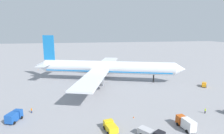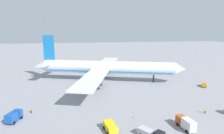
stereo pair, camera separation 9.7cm
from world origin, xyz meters
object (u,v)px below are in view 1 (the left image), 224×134
object	(u,v)px
service_truck_5	(14,116)
traffic_cone_1	(134,117)
service_truck_3	(186,123)
ground_worker_0	(31,110)
service_truck_4	(111,127)
traffic_cone_0	(38,70)
service_van	(204,84)
ground_worker_1	(205,111)
service_truck_2	(152,134)
baggage_cart_0	(141,64)
airliner	(105,68)

from	to	relation	value
service_truck_5	traffic_cone_1	world-z (taller)	service_truck_5
service_truck_3	service_truck_5	distance (m)	48.35
service_truck_5	ground_worker_0	distance (m)	6.17
service_truck_4	traffic_cone_0	world-z (taller)	service_truck_4
service_truck_3	traffic_cone_1	size ratio (longest dim) A/B	11.39
service_van	ground_worker_1	world-z (taller)	service_van
service_truck_2	ground_worker_1	size ratio (longest dim) A/B	3.81
baggage_cart_0	ground_worker_1	xyz separation A→B (m)	(-8.86, -84.07, 0.63)
service_truck_4	service_van	size ratio (longest dim) A/B	1.14
airliner	traffic_cone_1	world-z (taller)	airliner
airliner	service_van	world-z (taller)	airliner
service_truck_4	traffic_cone_1	distance (m)	10.18
baggage_cart_0	service_van	bearing A→B (deg)	-80.49
airliner	service_truck_5	bearing A→B (deg)	-130.50
service_truck_3	ground_worker_0	distance (m)	46.53
ground_worker_0	airliner	bearing A→B (deg)	49.00
traffic_cone_1	service_truck_5	bearing A→B (deg)	172.46
service_truck_2	service_truck_4	size ratio (longest dim) A/B	1.29
traffic_cone_0	service_truck_2	bearing A→B (deg)	-64.39
ground_worker_0	traffic_cone_0	xyz separation A→B (m)	(-10.26, 67.27, -0.63)
service_van	baggage_cart_0	xyz separation A→B (m)	(-9.86, 58.86, -0.77)
ground_worker_0	traffic_cone_0	world-z (taller)	ground_worker_0
airliner	service_truck_5	world-z (taller)	airliner
service_van	traffic_cone_1	world-z (taller)	service_van
service_truck_3	airliner	bearing A→B (deg)	104.75
service_van	ground_worker_1	xyz separation A→B (m)	(-18.71, -25.21, -0.13)
service_van	traffic_cone_0	distance (m)	98.69
service_truck_2	traffic_cone_1	bearing A→B (deg)	94.76
airliner	ground_worker_0	world-z (taller)	airliner
airliner	service_truck_4	world-z (taller)	airliner
service_truck_2	baggage_cart_0	size ratio (longest dim) A/B	2.20
airliner	service_truck_2	distance (m)	54.75
airliner	service_van	distance (m)	48.26
airliner	service_truck_3	xyz separation A→B (m)	(13.64, -51.79, -5.28)
service_van	ground_worker_0	distance (m)	74.41
ground_worker_0	baggage_cart_0	bearing A→B (deg)	49.20
airliner	service_truck_4	xyz separation A→B (m)	(-6.36, -48.94, -5.75)
service_truck_3	service_truck_5	size ratio (longest dim) A/B	1.11
service_van	traffic_cone_1	xyz separation A→B (m)	(-42.00, -23.81, -0.76)
service_truck_3	baggage_cart_0	distance (m)	93.69
ground_worker_0	ground_worker_1	world-z (taller)	ground_worker_0
service_truck_4	service_van	bearing A→B (deg)	30.62
service_truck_2	service_truck_3	world-z (taller)	service_truck_3
service_truck_2	service_van	xyz separation A→B (m)	(41.05, 35.17, -0.30)
ground_worker_0	ground_worker_1	bearing A→B (deg)	-11.33
service_truck_3	service_van	distance (m)	44.45
airliner	traffic_cone_0	xyz separation A→B (m)	(-39.41, 33.73, -6.71)
service_truck_5	traffic_cone_0	bearing A→B (deg)	95.21
service_truck_4	ground_worker_0	world-z (taller)	service_truck_4
service_truck_5	ground_worker_1	size ratio (longest dim) A/B	3.18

